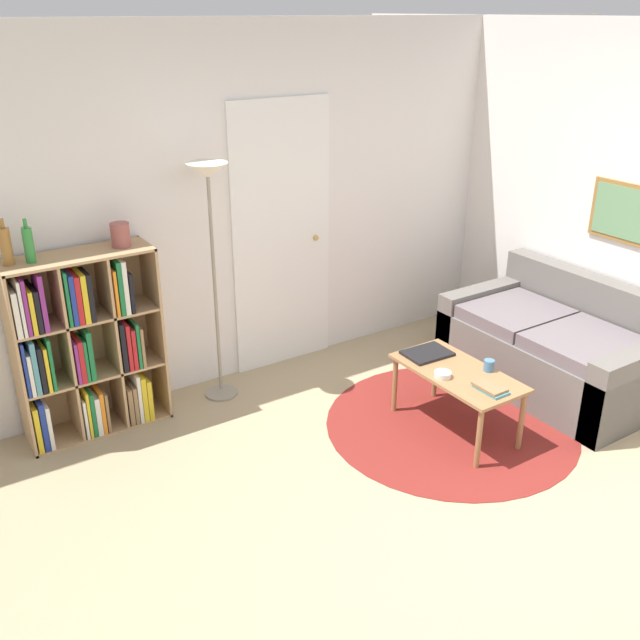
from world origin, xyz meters
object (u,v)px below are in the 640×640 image
Objects in this scene: floor_lamp at (210,205)px; bottle_left at (6,246)px; laptop at (427,353)px; cup at (489,365)px; bottle_middle at (29,244)px; couch at (557,349)px; coffee_table at (457,378)px; vase_on_shelf at (120,235)px; bookshelf at (84,347)px; bowl at (443,375)px.

floor_lamp reaches higher than bottle_left.
bottle_left reaches higher than laptop.
cup is 2.98m from bottle_middle.
couch is 5.83× the size of bottle_middle.
coffee_table is 3.36× the size of bottle_middle.
coffee_table is 2.39m from vase_on_shelf.
laptop is 1.15× the size of bottle_left.
bottle_left is (-2.39, 1.08, 0.91)m from laptop.
bookshelf is 3.42m from couch.
cup is at bearing -30.81° from bottle_middle.
floor_lamp is 1.29m from bottle_left.
bottle_middle is at bearing 155.04° from laptop.
bookshelf is 2.66m from cup.
couch is 3.77m from bottle_middle.
coffee_table is 0.22m from cup.
bookshelf reaches higher than bowl.
floor_lamp reaches higher than coffee_table.
laptop is 2.66m from bottle_middle.
bottle_left is (-3.50, 1.31, 1.07)m from couch.
bowl is 2.80m from bottle_left.
bookshelf is 2.47m from coffee_table.
vase_on_shelf is at bearing 0.76° from bookshelf.
laptop is 0.33m from bowl.
bottle_middle is (-0.23, -0.01, 0.75)m from bookshelf.
cup is 0.28× the size of bottle_left.
bowl reaches higher than coffee_table.
couch is (3.15, -1.29, -0.32)m from bookshelf.
floor_lamp is 6.11× the size of bottle_left.
vase_on_shelf is at bearing 141.59° from coffee_table.
bottle_middle is (-1.16, 0.05, -0.08)m from floor_lamp.
floor_lamp is at bearing 150.84° from couch.
bottle_middle is at bearing 149.30° from coffee_table.
cup is (2.22, -1.47, -0.13)m from bookshelf.
bottle_left is at bearing 149.98° from cup.
bookshelf is 0.72× the size of floor_lamp.
vase_on_shelf reaches higher than bookshelf.
bookshelf is at bearing 152.46° from laptop.
floor_lamp is at bearing 137.66° from laptop.
floor_lamp is (0.93, -0.05, 0.83)m from bookshelf.
bookshelf is 11.14× the size of bowl.
coffee_table is at bearing 147.85° from cup.
bowl is (-1.24, -0.08, 0.18)m from couch.
cup is at bearing -32.15° from coffee_table.
bottle_middle is (-2.27, 1.06, 0.90)m from laptop.
laptop is at bearing -24.33° from bottle_left.
vase_on_shelf is (0.33, 0.00, 0.71)m from bookshelf.
bowl is 0.40× the size of bottle_left.
floor_lamp reaches higher than bowl.
bottle_left reaches higher than bowl.
laptop is (1.11, -1.01, -0.98)m from floor_lamp.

